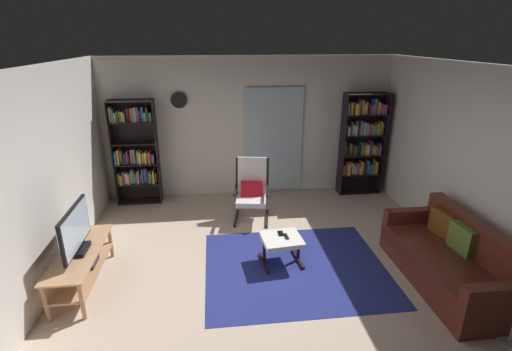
{
  "coord_description": "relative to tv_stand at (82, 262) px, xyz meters",
  "views": [
    {
      "loc": [
        -0.67,
        -3.95,
        2.9
      ],
      "look_at": [
        -0.09,
        1.01,
        1.04
      ],
      "focal_mm": 26.12,
      "sensor_mm": 36.0,
      "label": 1
    }
  ],
  "objects": [
    {
      "name": "wall_right",
      "position": [
        5.04,
        -0.16,
        0.98
      ],
      "size": [
        0.06,
        6.0,
        2.6
      ],
      "primitive_type": "cube",
      "color": "silver",
      "rests_on": "ground"
    },
    {
      "name": "cell_phone",
      "position": [
        2.52,
        0.29,
        0.07
      ],
      "size": [
        0.07,
        0.14,
        0.01
      ],
      "primitive_type": "cube",
      "rotation": [
        0.0,
        0.0,
        -0.03
      ],
      "color": "black",
      "rests_on": "ottoman"
    },
    {
      "name": "area_rug",
      "position": [
        2.68,
        0.05,
        -0.32
      ],
      "size": [
        2.39,
        2.0,
        0.01
      ],
      "primitive_type": "cube",
      "color": "navy",
      "rests_on": "ground"
    },
    {
      "name": "bookshelf_near_sofa",
      "position": [
        4.47,
        2.48,
        0.72
      ],
      "size": [
        0.82,
        0.3,
        1.95
      ],
      "color": "black",
      "rests_on": "ground"
    },
    {
      "name": "tv_remote",
      "position": [
        2.58,
        0.19,
        0.08
      ],
      "size": [
        0.05,
        0.15,
        0.02
      ],
      "primitive_type": "cube",
      "rotation": [
        0.0,
        0.0,
        0.07
      ],
      "color": "black",
      "rests_on": "ottoman"
    },
    {
      "name": "television",
      "position": [
        0.0,
        -0.01,
        0.43
      ],
      "size": [
        0.2,
        0.87,
        0.57
      ],
      "color": "black",
      "rests_on": "tv_stand"
    },
    {
      "name": "bookshelf_near_tv",
      "position": [
        0.26,
        2.5,
        0.65
      ],
      "size": [
        0.78,
        0.3,
        1.9
      ],
      "color": "black",
      "rests_on": "ground"
    },
    {
      "name": "leather_sofa",
      "position": [
        4.53,
        -0.47,
        -0.02
      ],
      "size": [
        0.84,
        1.89,
        0.82
      ],
      "color": "#582319",
      "rests_on": "ground"
    },
    {
      "name": "glass_door_panel",
      "position": [
        2.8,
        2.68,
        0.73
      ],
      "size": [
        1.1,
        0.01,
        2.0
      ],
      "primitive_type": "cube",
      "color": "silver"
    },
    {
      "name": "wall_clock",
      "position": [
        1.07,
        2.67,
        1.53
      ],
      "size": [
        0.29,
        0.03,
        0.29
      ],
      "color": "silver"
    },
    {
      "name": "lounge_armchair",
      "position": [
        2.26,
        1.61,
        0.22
      ],
      "size": [
        0.66,
        0.73,
        1.02
      ],
      "color": "black",
      "rests_on": "ground"
    },
    {
      "name": "tv_stand",
      "position": [
        0.0,
        0.0,
        0.0
      ],
      "size": [
        0.47,
        1.34,
        0.48
      ],
      "color": "tan",
      "rests_on": "ground"
    },
    {
      "name": "ottoman",
      "position": [
        2.52,
        0.19,
        -0.0
      ],
      "size": [
        0.57,
        0.53,
        0.39
      ],
      "color": "white",
      "rests_on": "ground"
    },
    {
      "name": "ground_plane",
      "position": [
        2.34,
        -0.16,
        -0.32
      ],
      "size": [
        7.02,
        7.02,
        0.0
      ],
      "primitive_type": "plane",
      "color": "#C8AF99"
    },
    {
      "name": "wall_left",
      "position": [
        -0.36,
        -0.16,
        0.98
      ],
      "size": [
        0.06,
        6.0,
        2.6
      ],
      "primitive_type": "cube",
      "color": "silver",
      "rests_on": "ground"
    },
    {
      "name": "wall_back",
      "position": [
        2.34,
        2.74,
        0.98
      ],
      "size": [
        5.6,
        0.06,
        2.6
      ],
      "primitive_type": "cube",
      "color": "silver",
      "rests_on": "ground"
    }
  ]
}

